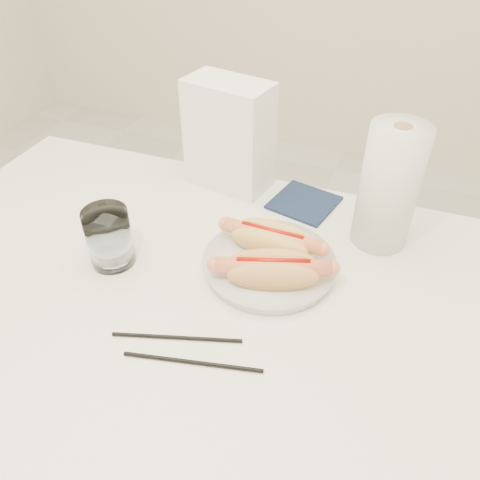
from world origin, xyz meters
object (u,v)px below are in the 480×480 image
(plate, at_px, (269,265))
(water_glass, at_px, (109,237))
(table, at_px, (187,310))
(hotdog_left, at_px, (272,239))
(hotdog_right, at_px, (273,270))
(paper_towel_roll, at_px, (389,187))
(napkin_box, at_px, (229,136))

(plate, xyz_separation_m, water_glass, (-0.28, -0.08, 0.05))
(table, bearing_deg, hotdog_left, 47.46)
(plate, distance_m, hotdog_left, 0.05)
(plate, relative_size, water_glass, 2.08)
(hotdog_right, relative_size, paper_towel_roll, 0.81)
(hotdog_left, relative_size, water_glass, 1.67)
(plate, relative_size, napkin_box, 0.98)
(paper_towel_roll, bearing_deg, table, -139.53)
(hotdog_left, xyz_separation_m, water_glass, (-0.28, -0.11, 0.01))
(table, bearing_deg, paper_towel_roll, 40.47)
(table, xyz_separation_m, napkin_box, (-0.05, 0.35, 0.18))
(water_glass, height_order, paper_towel_roll, paper_towel_roll)
(plate, height_order, paper_towel_roll, paper_towel_roll)
(plate, bearing_deg, hotdog_right, -66.95)
(hotdog_left, distance_m, water_glass, 0.30)
(table, height_order, paper_towel_roll, paper_towel_roll)
(hotdog_right, height_order, napkin_box, napkin_box)
(plate, height_order, water_glass, water_glass)
(table, bearing_deg, napkin_box, 98.23)
(hotdog_left, height_order, napkin_box, napkin_box)
(table, distance_m, napkin_box, 0.40)
(plate, relative_size, hotdog_right, 1.19)
(napkin_box, distance_m, paper_towel_roll, 0.36)
(table, bearing_deg, water_glass, 173.69)
(plate, bearing_deg, napkin_box, 125.00)
(paper_towel_roll, bearing_deg, plate, -137.72)
(plate, relative_size, paper_towel_roll, 0.97)
(napkin_box, bearing_deg, water_glass, -95.51)
(hotdog_right, bearing_deg, plate, 94.98)
(table, bearing_deg, hotdog_right, 18.77)
(napkin_box, bearing_deg, hotdog_right, -44.59)
(napkin_box, relative_size, paper_towel_roll, 0.99)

